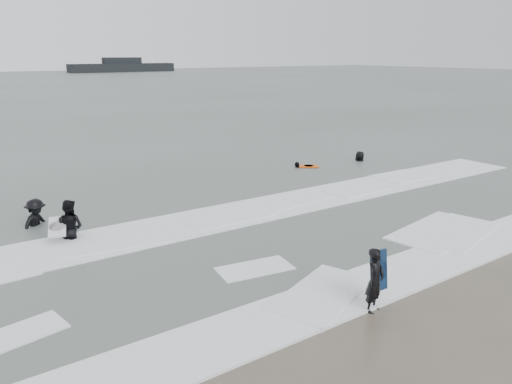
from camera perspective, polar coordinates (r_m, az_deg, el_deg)
ground at (r=13.65m, az=12.01°, el=-9.18°), size 320.00×320.00×0.00m
surfer_centre at (r=11.96m, az=13.21°, el=-13.02°), size 0.65×0.53×1.52m
surfer_wading at (r=16.76m, az=-20.39°, el=-5.08°), size 1.13×1.12×1.84m
surfer_breaker at (r=18.33m, az=-23.72°, el=-3.68°), size 1.35×1.25×1.83m
surfer_right_near at (r=25.29m, az=4.72°, el=2.70°), size 0.92×0.81×1.49m
surfer_right_far at (r=27.29m, az=11.76°, el=3.38°), size 0.94×0.71×1.72m
surf_foam at (r=16.19m, az=2.59°, el=-4.65°), size 30.03×9.06×0.09m
bodyboards at (r=17.32m, az=-0.77°, el=-1.65°), size 13.89×12.35×1.25m
vessel_horizon at (r=156.01m, az=-15.03°, el=13.66°), size 30.60×5.46×4.15m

